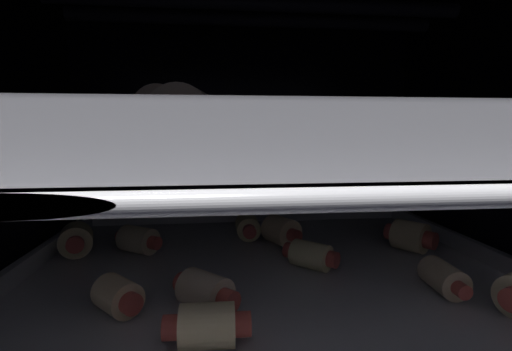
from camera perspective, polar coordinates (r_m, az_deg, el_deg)
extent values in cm
cube|color=black|center=(58.64, -1.66, 2.65)|extent=(54.33, 1.20, 40.18)
cylinder|color=#333338|center=(40.18, 0.91, 25.35)|extent=(41.54, 1.52, 1.52)
cylinder|color=#333338|center=(45.48, -0.06, 23.18)|extent=(41.54, 1.52, 1.52)
cylinder|color=#B7B7BC|center=(46.06, 34.57, -12.94)|extent=(0.50, 49.67, 0.50)
cylinder|color=#B7B7BC|center=(29.37, 4.32, -23.24)|extent=(48.85, 0.50, 0.50)
cylinder|color=#B7B7BC|center=(33.68, 2.66, -19.00)|extent=(48.85, 0.50, 0.50)
cylinder|color=#B7B7BC|center=(38.15, 1.44, -15.74)|extent=(48.85, 0.50, 0.50)
cylinder|color=#B7B7BC|center=(42.73, 0.51, -13.16)|extent=(48.85, 0.50, 0.50)
cylinder|color=#B7B7BC|center=(47.38, -0.23, -11.08)|extent=(48.85, 0.50, 0.50)
cylinder|color=#B7B7BC|center=(52.10, -0.83, -9.37)|extent=(48.85, 0.50, 0.50)
cylinder|color=#B7B7BC|center=(56.85, -1.32, -7.95)|extent=(48.85, 0.50, 0.50)
cube|color=silver|center=(35.58, 2.01, -16.14)|extent=(46.05, 41.83, 1.04)
cube|color=silver|center=(54.55, -1.15, -6.27)|extent=(46.05, 0.80, 1.71)
cube|color=silver|center=(39.01, -34.06, -13.10)|extent=(0.80, 41.83, 1.71)
cube|color=silver|center=(44.27, 32.98, -10.68)|extent=(0.80, 41.83, 1.71)
cylinder|color=beige|center=(46.16, -1.30, -7.99)|extent=(2.95, 3.64, 2.94)
cylinder|color=#C64C42|center=(43.97, -1.03, -8.77)|extent=(1.60, 0.95, 1.60)
cylinder|color=#C64C42|center=(48.37, -1.55, -7.28)|extent=(1.60, 0.95, 1.60)
cylinder|color=beige|center=(35.37, 27.27, -14.01)|extent=(2.71, 4.06, 2.51)
cylinder|color=#C64C42|center=(37.38, 25.29, -12.75)|extent=(1.23, 1.08, 1.18)
cylinder|color=#C64C42|center=(33.43, 29.51, -15.39)|extent=(1.23, 1.08, 1.18)
cylinder|color=beige|center=(44.96, 22.99, -8.72)|extent=(4.69, 4.70, 3.35)
cylinder|color=#C64C42|center=(45.89, 20.46, -8.28)|extent=(2.17, 1.97, 1.91)
cylinder|color=#C64C42|center=(44.13, 25.63, -9.16)|extent=(2.17, 1.97, 1.91)
cylinder|color=beige|center=(44.59, -26.34, -9.00)|extent=(4.13, 3.89, 3.40)
cylinder|color=#C64C42|center=(46.36, -26.22, -8.39)|extent=(1.87, 1.12, 1.76)
cylinder|color=#C64C42|center=(42.82, -26.47, -9.67)|extent=(1.87, 1.12, 1.76)
cylinder|color=beige|center=(43.67, 3.98, -8.65)|extent=(4.66, 4.84, 3.31)
cylinder|color=#C64C42|center=(41.87, 6.03, -9.37)|extent=(1.84, 1.66, 1.51)
cylinder|color=#C64C42|center=(45.52, 2.11, -7.97)|extent=(1.84, 1.66, 1.51)
cylinder|color=beige|center=(42.95, -17.95, -9.54)|extent=(4.83, 4.58, 2.91)
cylinder|color=#C64C42|center=(44.65, -20.13, -8.99)|extent=(1.59, 1.73, 1.45)
cylinder|color=#C64C42|center=(41.31, -15.59, -10.12)|extent=(1.59, 1.73, 1.45)
cylinder|color=beige|center=(30.20, -20.82, -17.19)|extent=(4.10, 4.13, 2.68)
cylinder|color=#C64C42|center=(31.77, -22.49, -16.02)|extent=(1.62, 1.56, 1.59)
cylinder|color=#C64C42|center=(28.67, -18.94, -18.47)|extent=(1.62, 1.56, 1.59)
cylinder|color=beige|center=(36.99, 8.59, -12.23)|extent=(4.49, 4.45, 2.63)
cylinder|color=#C64C42|center=(38.10, 5.42, -11.60)|extent=(1.82, 1.84, 1.57)
cylinder|color=#C64C42|center=(36.01, 11.97, -12.86)|extent=(1.82, 1.84, 1.57)
cylinder|color=beige|center=(29.11, -7.94, -17.53)|extent=(4.61, 4.61, 2.86)
cylinder|color=#C64C42|center=(30.73, -11.11, -16.22)|extent=(1.87, 1.87, 1.58)
cylinder|color=#C64C42|center=(27.60, -4.36, -18.93)|extent=(1.87, 1.87, 1.58)
cylinder|color=beige|center=(24.79, -7.63, -22.28)|extent=(3.49, 2.88, 2.81)
cylinder|color=#C64C42|center=(24.79, -2.08, -22.22)|extent=(1.05, 1.59, 1.57)
cylinder|color=#C64C42|center=(24.98, -13.14, -22.16)|extent=(1.05, 1.59, 1.57)
cylinder|color=#B7B7BC|center=(11.82, 17.91, -3.51)|extent=(48.85, 0.79, 0.79)
cylinder|color=#B7B7BC|center=(17.60, 9.60, 0.17)|extent=(48.85, 0.79, 0.79)
cylinder|color=#B7B7BC|center=(23.59, 5.45, 2.01)|extent=(48.85, 0.79, 0.79)
cylinder|color=#B7B7BC|center=(29.68, 2.99, 3.10)|extent=(48.85, 0.79, 0.79)
cylinder|color=#B7B7BC|center=(35.80, 1.37, 3.81)|extent=(48.85, 0.79, 0.79)
cylinder|color=#B7B7BC|center=(41.95, 0.22, 4.32)|extent=(48.85, 0.79, 0.79)
cylinder|color=#B7B7BC|center=(48.12, -0.64, 4.69)|extent=(48.85, 0.79, 0.79)
cylinder|color=#B7B7BC|center=(54.29, -1.30, 4.98)|extent=(48.85, 0.79, 0.79)
cube|color=gray|center=(32.69, 2.11, 4.93)|extent=(46.05, 41.83, 0.86)
cube|color=gray|center=(12.75, 16.04, 7.31)|extent=(46.05, 0.80, 1.92)
cube|color=gray|center=(53.04, -1.19, 7.32)|extent=(46.05, 0.80, 1.92)
cube|color=gray|center=(42.40, 34.18, 6.10)|extent=(0.80, 41.83, 1.92)
cylinder|color=beige|center=(16.31, -10.76, 8.75)|extent=(3.18, 3.89, 2.69)
cylinder|color=#C64C42|center=(14.28, -12.60, 8.94)|extent=(1.56, 0.84, 1.49)
cylinder|color=#C64C42|center=(18.36, -9.32, 8.60)|extent=(1.56, 0.84, 1.49)
cylinder|color=beige|center=(48.97, -12.68, 7.78)|extent=(4.32, 4.34, 3.00)
cylinder|color=#C64C42|center=(47.57, -14.44, 7.75)|extent=(1.77, 1.67, 1.55)
cylinder|color=#C64C42|center=(50.41, -11.03, 7.80)|extent=(1.77, 1.67, 1.55)
cylinder|color=beige|center=(25.25, 20.19, 7.56)|extent=(3.90, 3.61, 2.44)
cylinder|color=#C64C42|center=(25.29, 24.66, 7.35)|extent=(1.32, 1.56, 1.35)
cylinder|color=#C64C42|center=(25.37, 15.73, 7.73)|extent=(1.32, 1.56, 1.35)
cylinder|color=beige|center=(32.17, -25.39, 7.63)|extent=(4.22, 4.22, 2.98)
cylinder|color=#C64C42|center=(31.42, -28.49, 7.48)|extent=(1.66, 1.69, 1.63)
cylinder|color=#C64C42|center=(33.01, -22.43, 7.75)|extent=(1.66, 1.69, 1.63)
cylinder|color=beige|center=(37.60, -13.79, 8.21)|extent=(5.10, 4.95, 3.31)
cylinder|color=#C64C42|center=(39.22, -16.40, 8.08)|extent=(1.81, 2.10, 1.98)
cylinder|color=#C64C42|center=(36.06, -10.95, 8.34)|extent=(1.81, 2.10, 1.98)
cylinder|color=beige|center=(41.20, -28.11, 7.13)|extent=(4.97, 4.46, 2.82)
cylinder|color=#C64C42|center=(43.25, -30.35, 6.96)|extent=(1.78, 1.98, 1.64)
cylinder|color=#C64C42|center=(39.22, -25.63, 7.30)|extent=(1.78, 1.98, 1.64)
cylinder|color=beige|center=(21.12, -12.57, 8.98)|extent=(4.46, 4.94, 3.18)
cylinder|color=#C64C42|center=(19.04, -15.99, 9.09)|extent=(1.97, 1.36, 1.83)
cylinder|color=#C64C42|center=(23.25, -9.77, 8.87)|extent=(1.97, 1.36, 1.83)
cylinder|color=beige|center=(26.55, -12.18, 7.89)|extent=(2.83, 3.63, 2.52)
cylinder|color=#C64C42|center=(28.57, -12.16, 7.83)|extent=(1.33, 0.76, 1.27)
cylinder|color=#C64C42|center=(24.52, -12.20, 7.95)|extent=(1.33, 0.76, 1.27)
cylinder|color=beige|center=(33.99, 27.26, 7.26)|extent=(4.48, 4.19, 2.73)
cylinder|color=#C64C42|center=(31.90, 25.44, 7.41)|extent=(1.67, 1.77, 1.41)
cylinder|color=#C64C42|center=(36.12, 28.87, 7.11)|extent=(1.67, 1.77, 1.41)
cylinder|color=beige|center=(29.05, -4.12, 8.68)|extent=(4.97, 4.91, 3.25)
cylinder|color=#C64C42|center=(30.62, -0.98, 8.62)|extent=(1.56, 1.65, 1.53)
cylinder|color=#C64C42|center=(27.57, -7.61, 8.71)|extent=(1.56, 1.65, 1.53)
cylinder|color=beige|center=(37.28, -7.19, 7.77)|extent=(3.67, 3.01, 2.53)
cylinder|color=#C64C42|center=(36.99, -3.88, 7.81)|extent=(1.13, 1.29, 1.15)
cylinder|color=#C64C42|center=(37.69, -10.44, 7.70)|extent=(1.13, 1.29, 1.15)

